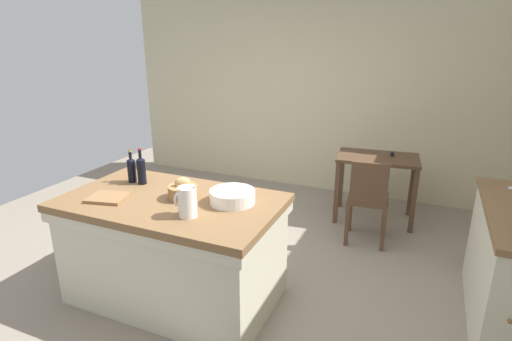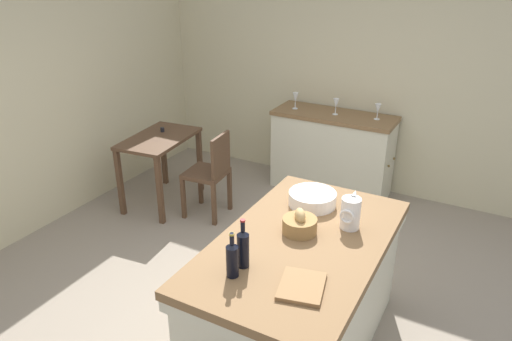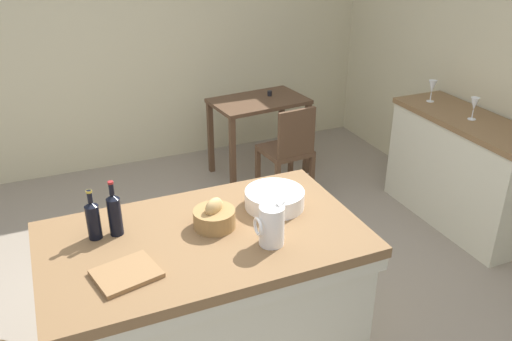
% 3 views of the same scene
% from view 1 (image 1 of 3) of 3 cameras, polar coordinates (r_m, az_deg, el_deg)
% --- Properties ---
extents(ground_plane, '(6.76, 6.76, 0.00)m').
position_cam_1_polar(ground_plane, '(3.83, -4.82, -14.54)').
color(ground_plane, gray).
extents(wall_back, '(5.32, 0.12, 2.60)m').
position_cam_1_polar(wall_back, '(5.69, 7.41, 10.40)').
color(wall_back, beige).
rests_on(wall_back, ground).
extents(island_table, '(1.70, 0.99, 0.88)m').
position_cam_1_polar(island_table, '(3.39, -11.49, -10.30)').
color(island_table, brown).
rests_on(island_table, ground).
extents(writing_desk, '(0.95, 0.65, 0.83)m').
position_cam_1_polar(writing_desk, '(4.86, 16.69, 0.46)').
color(writing_desk, '#513826').
rests_on(writing_desk, ground).
extents(wooden_chair, '(0.44, 0.44, 0.92)m').
position_cam_1_polar(wooden_chair, '(4.30, 15.49, -3.79)').
color(wooden_chair, '#513826').
rests_on(wooden_chair, ground).
extents(pitcher, '(0.17, 0.13, 0.26)m').
position_cam_1_polar(pitcher, '(2.85, -9.66, -4.31)').
color(pitcher, white).
rests_on(pitcher, island_table).
extents(wash_bowl, '(0.34, 0.34, 0.10)m').
position_cam_1_polar(wash_bowl, '(3.06, -3.34, -3.67)').
color(wash_bowl, white).
rests_on(wash_bowl, island_table).
extents(bread_basket, '(0.23, 0.23, 0.17)m').
position_cam_1_polar(bread_basket, '(3.19, -10.25, -2.83)').
color(bread_basket, olive).
rests_on(bread_basket, island_table).
extents(cutting_board, '(0.33, 0.30, 0.02)m').
position_cam_1_polar(cutting_board, '(3.34, -20.09, -3.59)').
color(cutting_board, olive).
rests_on(cutting_board, island_table).
extents(wine_bottle_dark, '(0.07, 0.07, 0.31)m').
position_cam_1_polar(wine_bottle_dark, '(3.55, -15.84, 0.12)').
color(wine_bottle_dark, black).
rests_on(wine_bottle_dark, island_table).
extents(wine_bottle_amber, '(0.07, 0.07, 0.28)m').
position_cam_1_polar(wine_bottle_amber, '(3.63, -17.11, 0.18)').
color(wine_bottle_amber, black).
rests_on(wine_bottle_amber, island_table).
extents(wicker_hamper, '(0.30, 0.30, 0.32)m').
position_cam_1_polar(wicker_hamper, '(4.33, -23.10, -9.53)').
color(wicker_hamper, olive).
rests_on(wicker_hamper, ground).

